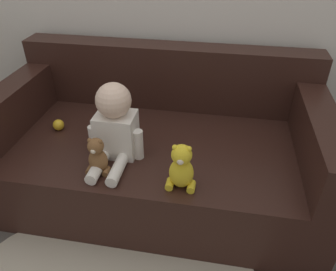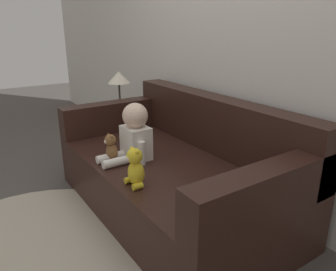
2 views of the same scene
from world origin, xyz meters
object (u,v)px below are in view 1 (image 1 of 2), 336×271
object	(u,v)px
teddy_bear_brown	(97,157)
plush_toy_side	(181,168)
couch	(159,147)
person_baby	(115,126)
toy_ball	(58,125)

from	to	relation	value
teddy_bear_brown	plush_toy_side	size ratio (longest dim) A/B	0.84
plush_toy_side	teddy_bear_brown	bearing A→B (deg)	175.27
couch	teddy_bear_brown	xyz separation A→B (m)	(-0.22, -0.41, 0.20)
person_baby	plush_toy_side	bearing A→B (deg)	-27.09
plush_toy_side	person_baby	bearing A→B (deg)	152.91
person_baby	toy_ball	xyz separation A→B (m)	(-0.42, 0.17, -0.15)
couch	plush_toy_side	size ratio (longest dim) A/B	7.83
couch	teddy_bear_brown	bearing A→B (deg)	-118.36
couch	toy_ball	world-z (taller)	couch
couch	plush_toy_side	distance (m)	0.53
plush_toy_side	toy_ball	size ratio (longest dim) A/B	3.62
toy_ball	person_baby	bearing A→B (deg)	-22.36
person_baby	plush_toy_side	world-z (taller)	person_baby
couch	teddy_bear_brown	world-z (taller)	couch
plush_toy_side	toy_ball	distance (m)	0.87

